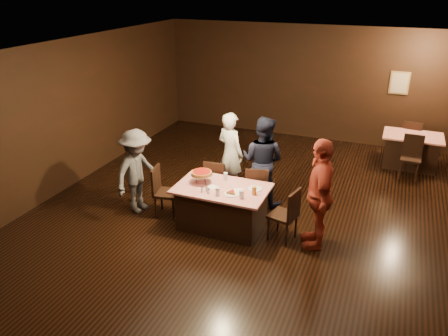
{
  "coord_description": "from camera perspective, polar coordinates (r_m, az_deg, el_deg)",
  "views": [
    {
      "loc": [
        2.17,
        -6.53,
        4.11
      ],
      "look_at": [
        -0.46,
        0.01,
        1.0
      ],
      "focal_mm": 35.0,
      "sensor_mm": 36.0,
      "label": 1
    }
  ],
  "objects": [
    {
      "name": "condiments",
      "position": [
        7.33,
        -2.42,
        -2.88
      ],
      "size": [
        0.17,
        0.1,
        0.09
      ],
      "color": "silver",
      "rests_on": "main_table"
    },
    {
      "name": "diner_grey_knit",
      "position": [
        8.21,
        -11.28,
        -0.43
      ],
      "size": [
        0.77,
        1.13,
        1.61
      ],
      "primitive_type": "imported",
      "rotation": [
        0.0,
        0.0,
        1.4
      ],
      "color": "#56565A",
      "rests_on": "ground"
    },
    {
      "name": "glass_back",
      "position": [
        7.76,
        0.21,
        -1.12
      ],
      "size": [
        0.08,
        0.08,
        0.14
      ],
      "primitive_type": "cylinder",
      "color": "silver",
      "rests_on": "main_table"
    },
    {
      "name": "napkin_left",
      "position": [
        7.53,
        -1.48,
        -2.5
      ],
      "size": [
        0.21,
        0.21,
        0.01
      ],
      "primitive_type": "cube",
      "rotation": [
        0.0,
        0.0,
        -0.35
      ],
      "color": "white",
      "rests_on": "main_table"
    },
    {
      "name": "chair_far_left",
      "position": [
        8.42,
        -0.87,
        -1.8
      ],
      "size": [
        0.44,
        0.44,
        0.95
      ],
      "primitive_type": "cube",
      "rotation": [
        0.0,
        0.0,
        3.2
      ],
      "color": "black",
      "rests_on": "ground"
    },
    {
      "name": "room",
      "position": [
        7.17,
        3.47,
        7.78
      ],
      "size": [
        10.0,
        10.04,
        3.02
      ],
      "color": "black",
      "rests_on": "ground"
    },
    {
      "name": "diner_navy_hoodie",
      "position": [
        8.35,
        5.07,
        0.93
      ],
      "size": [
        0.92,
        0.76,
        1.76
      ],
      "primitive_type": "imported",
      "rotation": [
        0.0,
        0.0,
        3.02
      ],
      "color": "black",
      "rests_on": "ground"
    },
    {
      "name": "pizza_stand",
      "position": [
        7.63,
        -2.92,
        -0.67
      ],
      "size": [
        0.38,
        0.38,
        0.22
      ],
      "color": "black",
      "rests_on": "main_table"
    },
    {
      "name": "chair_end_left",
      "position": [
        8.09,
        -7.51,
        -3.11
      ],
      "size": [
        0.49,
        0.49,
        0.95
      ],
      "primitive_type": "cube",
      "rotation": [
        0.0,
        0.0,
        1.76
      ],
      "color": "black",
      "rests_on": "ground"
    },
    {
      "name": "chair_far_right",
      "position": [
        8.17,
        4.32,
        -2.7
      ],
      "size": [
        0.51,
        0.51,
        0.95
      ],
      "primitive_type": "cube",
      "rotation": [
        0.0,
        0.0,
        3.39
      ],
      "color": "black",
      "rests_on": "ground"
    },
    {
      "name": "glass_front_left",
      "position": [
        7.23,
        -0.81,
        -3.1
      ],
      "size": [
        0.08,
        0.08,
        0.14
      ],
      "primitive_type": "cylinder",
      "color": "silver",
      "rests_on": "main_table"
    },
    {
      "name": "glass_front_right",
      "position": [
        7.14,
        2.31,
        -3.47
      ],
      "size": [
        0.08,
        0.08,
        0.14
      ],
      "primitive_type": "cylinder",
      "color": "silver",
      "rests_on": "main_table"
    },
    {
      "name": "plate_with_slice",
      "position": [
        7.28,
        1.01,
        -3.28
      ],
      "size": [
        0.25,
        0.25,
        0.06
      ],
      "color": "white",
      "rests_on": "main_table"
    },
    {
      "name": "napkin_center",
      "position": [
        7.43,
        1.87,
        -2.91
      ],
      "size": [
        0.19,
        0.19,
        0.01
      ],
      "primitive_type": "cube",
      "rotation": [
        0.0,
        0.0,
        0.21
      ],
      "color": "white",
      "rests_on": "main_table"
    },
    {
      "name": "glass_amber",
      "position": [
        7.27,
        3.96,
        -3.0
      ],
      "size": [
        0.08,
        0.08,
        0.14
      ],
      "primitive_type": "cylinder",
      "color": "#BF7F26",
      "rests_on": "main_table"
    },
    {
      "name": "chair_back_near",
      "position": [
        10.36,
        23.23,
        1.23
      ],
      "size": [
        0.43,
        0.43,
        0.95
      ],
      "primitive_type": "cube",
      "rotation": [
        0.0,
        0.0,
        -0.03
      ],
      "color": "black",
      "rests_on": "ground"
    },
    {
      "name": "diner_red_shirt",
      "position": [
        7.1,
        12.32,
        -3.34
      ],
      "size": [
        0.73,
        1.18,
        1.87
      ],
      "primitive_type": "imported",
      "rotation": [
        0.0,
        0.0,
        -1.3
      ],
      "color": "#AF3A29",
      "rests_on": "ground"
    },
    {
      "name": "plate_empty",
      "position": [
        7.48,
        4.06,
        -2.72
      ],
      "size": [
        0.25,
        0.25,
        0.01
      ],
      "primitive_type": "cylinder",
      "color": "white",
      "rests_on": "main_table"
    },
    {
      "name": "diner_white_jacket",
      "position": [
        8.72,
        0.84,
        1.87
      ],
      "size": [
        0.73,
        0.62,
        1.71
      ],
      "primitive_type": "imported",
      "rotation": [
        0.0,
        0.0,
        2.74
      ],
      "color": "white",
      "rests_on": "ground"
    },
    {
      "name": "chair_end_right",
      "position": [
        7.37,
        7.72,
        -6.0
      ],
      "size": [
        0.5,
        0.5,
        0.95
      ],
      "primitive_type": "cube",
      "rotation": [
        0.0,
        0.0,
        -1.8
      ],
      "color": "black",
      "rests_on": "ground"
    },
    {
      "name": "back_table",
      "position": [
        11.04,
        23.19,
        2.09
      ],
      "size": [
        1.3,
        0.9,
        0.77
      ],
      "primitive_type": "cube",
      "color": "red",
      "rests_on": "ground"
    },
    {
      "name": "main_table",
      "position": [
        7.7,
        -0.27,
        -5.12
      ],
      "size": [
        1.6,
        1.0,
        0.77
      ],
      "primitive_type": "cube",
      "color": "#AB0B12",
      "rests_on": "ground"
    },
    {
      "name": "chair_back_far",
      "position": [
        11.58,
        23.29,
        3.51
      ],
      "size": [
        0.48,
        0.48,
        0.95
      ],
      "primitive_type": "cube",
      "rotation": [
        0.0,
        0.0,
        2.99
      ],
      "color": "black",
      "rests_on": "ground"
    }
  ]
}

